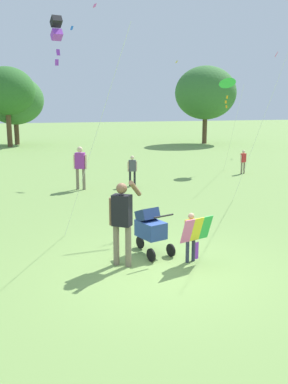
# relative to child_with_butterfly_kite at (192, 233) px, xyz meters

# --- Properties ---
(ground_plane) EXTENTS (120.00, 120.00, 0.00)m
(ground_plane) POSITION_rel_child_with_butterfly_kite_xyz_m (-0.73, -0.23, -0.64)
(ground_plane) COLOR #75994C
(child_with_butterfly_kite) EXTENTS (0.74, 0.47, 1.05)m
(child_with_butterfly_kite) POSITION_rel_child_with_butterfly_kite_xyz_m (0.00, 0.00, 0.00)
(child_with_butterfly_kite) COLOR #33384C
(child_with_butterfly_kite) RESTS_ON ground
(person_adult_flyer) EXTENTS (0.69, 0.47, 1.79)m
(person_adult_flyer) POSITION_rel_child_with_butterfly_kite_xyz_m (-1.42, 0.21, 0.39)
(person_adult_flyer) COLOR #7F705B
(person_adult_flyer) RESTS_ON ground
(stroller) EXTENTS (0.75, 1.12, 1.03)m
(stroller) POSITION_rel_child_with_butterfly_kite_xyz_m (-0.69, 0.72, -0.03)
(stroller) COLOR black
(stroller) RESTS_ON ground
(kite_adult_black) EXTENTS (1.36, 2.32, 5.16)m
(kite_adult_black) POSITION_rel_child_with_butterfly_kite_xyz_m (-2.37, 2.49, 4.18)
(kite_adult_black) COLOR black
(kite_adult_black) RESTS_ON ground
(kite_green_novelty) EXTENTS (1.55, 4.09, 4.35)m
(kite_green_novelty) POSITION_rel_child_with_butterfly_kite_xyz_m (6.01, 10.98, 3.43)
(kite_green_novelty) COLOR green
(kite_green_novelty) RESTS_ON ground
(person_red_shirt) EXTENTS (0.34, 0.21, 1.09)m
(person_red_shirt) POSITION_rel_child_with_butterfly_kite_xyz_m (6.32, 9.68, 0.00)
(person_red_shirt) COLOR #7F705B
(person_red_shirt) RESTS_ON ground
(person_sitting_far) EXTENTS (0.39, 0.16, 1.20)m
(person_sitting_far) POSITION_rel_child_with_butterfly_kite_xyz_m (0.73, 8.18, 0.07)
(person_sitting_far) COLOR #232328
(person_sitting_far) RESTS_ON ground
(person_couple_left) EXTENTS (0.48, 0.34, 1.62)m
(person_couple_left) POSITION_rel_child_with_butterfly_kite_xyz_m (-1.31, 8.05, 0.32)
(person_couple_left) COLOR #7F705B
(person_couple_left) RESTS_ON ground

